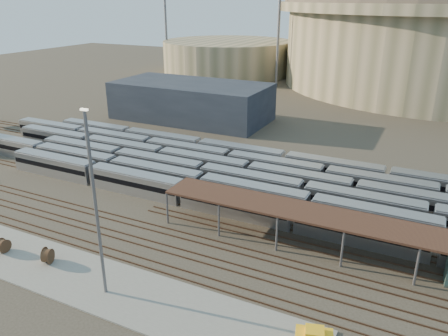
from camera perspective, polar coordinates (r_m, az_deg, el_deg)
ground at (r=61.93m, az=-1.70°, el=-9.26°), size 420.00×420.00×0.00m
apron at (r=54.04m, az=-14.32°, el=-15.00°), size 50.00×9.00×0.20m
subway_trains at (r=76.30m, az=4.54°, el=-1.63°), size 130.58×23.90×3.60m
inspection_shed at (r=57.59m, az=20.18°, el=-7.54°), size 60.30×6.00×5.30m
empty_tracks at (r=58.18m, az=-4.04°, el=-11.42°), size 170.00×9.62×0.18m
stadium at (r=187.59m, az=26.97°, el=14.60°), size 124.00×124.00×32.50m
secondary_arena at (r=197.90m, az=0.49°, el=14.30°), size 56.00×56.00×14.00m
service_building at (r=121.32m, az=-4.30°, el=8.71°), size 42.00×20.00×10.00m
floodlight_0 at (r=166.72m, az=7.14°, el=17.52°), size 4.00×1.00×38.40m
floodlight_1 at (r=200.30m, az=-7.61°, el=18.13°), size 4.00×1.00×38.40m
floodlight_3 at (r=210.21m, az=17.34°, el=17.54°), size 4.00×1.00×38.40m
cable_reel_west at (r=65.21m, az=-26.92°, el=-9.01°), size 1.02×1.84×1.83m
cable_reel_east at (r=60.45m, az=-22.04°, el=-10.54°), size 1.70×2.22×1.97m
yard_light_pole at (r=48.09m, az=-16.41°, el=-4.92°), size 0.81×0.36×21.37m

